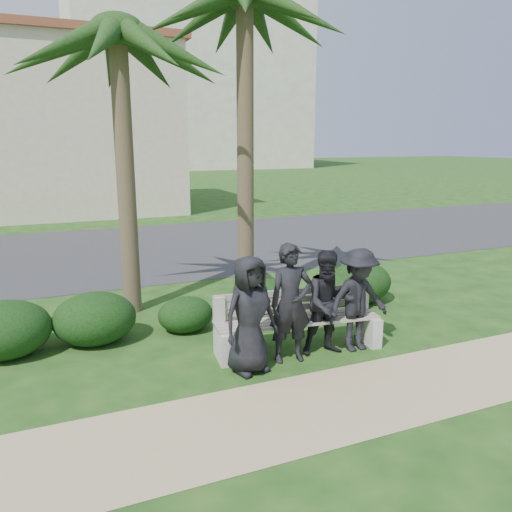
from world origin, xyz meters
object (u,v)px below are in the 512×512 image
Objects in this scene: man_a at (250,315)px; palm_left at (117,34)px; park_bench at (298,325)px; man_c at (329,303)px; man_b at (291,303)px; man_d at (358,300)px.

man_a is 0.28× the size of palm_left.
park_bench is 0.44× the size of palm_left.
man_c reaches higher than park_bench.
man_b reaches higher than man_d.
man_a is 0.66m from man_b.
man_c is at bearing 172.70° from man_d.
man_b is 5.25m from palm_left.
man_b is (-0.26, -0.28, 0.46)m from park_bench.
park_bench is 1.07m from man_a.
man_c is at bearing -31.62° from park_bench.
man_b is 0.62m from man_c.
palm_left reaches higher than man_a.
man_b is 1.10× the size of man_c.
man_a reaches higher than man_d.
man_a is 0.95× the size of man_b.
man_d reaches higher than park_bench.
man_a is at bearing -71.63° from palm_left.
man_d is at bearing 3.06° from man_c.
man_a reaches higher than park_bench.
man_a is (-0.92, -0.37, 0.41)m from park_bench.
park_bench is 0.59m from man_c.
park_bench is 0.97m from man_d.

